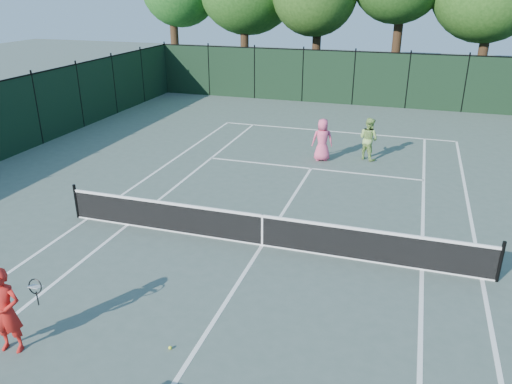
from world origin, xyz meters
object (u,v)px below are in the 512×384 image
(coach, at_px, (6,311))
(player_pink, at_px, (322,140))
(player_green, at_px, (369,139))
(loose_ball_midcourt, at_px, (170,348))

(coach, height_order, player_pink, coach)
(player_green, height_order, loose_ball_midcourt, player_green)
(player_pink, relative_size, player_green, 0.99)
(player_pink, bearing_deg, coach, 58.21)
(player_pink, bearing_deg, loose_ball_midcourt, 70.36)
(coach, xyz_separation_m, player_green, (5.25, 13.60, -0.02))
(player_pink, height_order, loose_ball_midcourt, player_pink)
(loose_ball_midcourt, bearing_deg, coach, -162.59)
(coach, xyz_separation_m, loose_ball_midcourt, (2.87, 0.90, -0.84))
(player_pink, relative_size, loose_ball_midcourt, 24.76)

